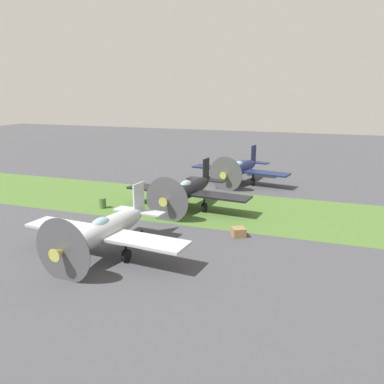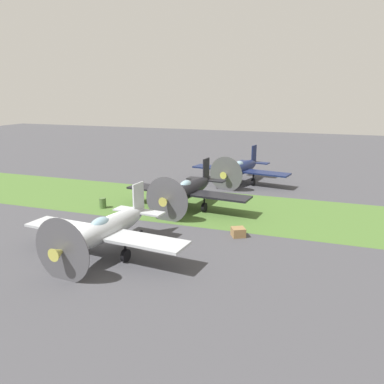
{
  "view_description": "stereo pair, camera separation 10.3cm",
  "coord_description": "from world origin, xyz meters",
  "views": [
    {
      "loc": [
        -14.09,
        21.36,
        10.05
      ],
      "look_at": [
        -2.71,
        -10.26,
        1.46
      ],
      "focal_mm": 37.12,
      "sensor_mm": 36.0,
      "label": 1
    },
    {
      "loc": [
        -14.19,
        21.33,
        10.05
      ],
      "look_at": [
        -2.71,
        -10.26,
        1.46
      ],
      "focal_mm": 37.12,
      "sensor_mm": 36.0,
      "label": 2
    }
  ],
  "objects": [
    {
      "name": "fuel_drum",
      "position": [
        4.7,
        -7.58,
        0.45
      ],
      "size": [
        0.6,
        0.6,
        0.9
      ],
      "primitive_type": "cylinder",
      "color": "#476633",
      "rests_on": "ground"
    },
    {
      "name": "ground_plane",
      "position": [
        0.0,
        0.0,
        0.0
      ],
      "size": [
        160.0,
        160.0,
        0.0
      ],
      "primitive_type": "plane",
      "color": "#424247"
    },
    {
      "name": "grass_verge",
      "position": [
        0.0,
        -11.12,
        0.0
      ],
      "size": [
        120.0,
        11.0,
        0.01
      ],
      "primitive_type": "cube",
      "color": "#476B2D",
      "rests_on": "ground"
    },
    {
      "name": "airplane_wingman",
      "position": [
        -2.43,
        -10.11,
        1.69
      ],
      "size": [
        11.4,
        9.03,
        4.05
      ],
      "rotation": [
        0.0,
        0.0,
        -0.1
      ],
      "color": "black",
      "rests_on": "ground"
    },
    {
      "name": "airplane_trail",
      "position": [
        -4.48,
        -21.33,
        1.67
      ],
      "size": [
        11.29,
        9.0,
        3.99
      ],
      "rotation": [
        0.0,
        0.0,
        -0.18
      ],
      "color": "#141E47",
      "rests_on": "ground"
    },
    {
      "name": "airplane_lead",
      "position": [
        -1.16,
        1.22,
        1.68
      ],
      "size": [
        11.33,
        8.97,
        4.02
      ],
      "rotation": [
        0.0,
        0.0,
        -0.09
      ],
      "color": "#B2B7BC",
      "rests_on": "ground"
    },
    {
      "name": "supply_crate",
      "position": [
        -8.21,
        -4.76,
        0.32
      ],
      "size": [
        1.23,
        1.23,
        0.64
      ],
      "primitive_type": "cube",
      "rotation": [
        0.0,
        0.0,
        0.52
      ],
      "color": "olive",
      "rests_on": "ground"
    }
  ]
}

